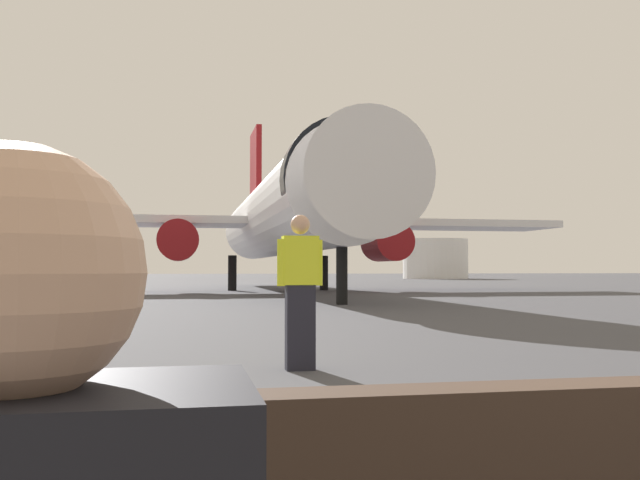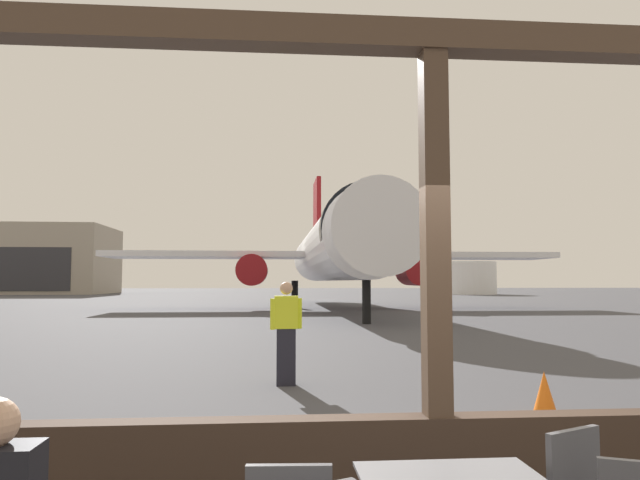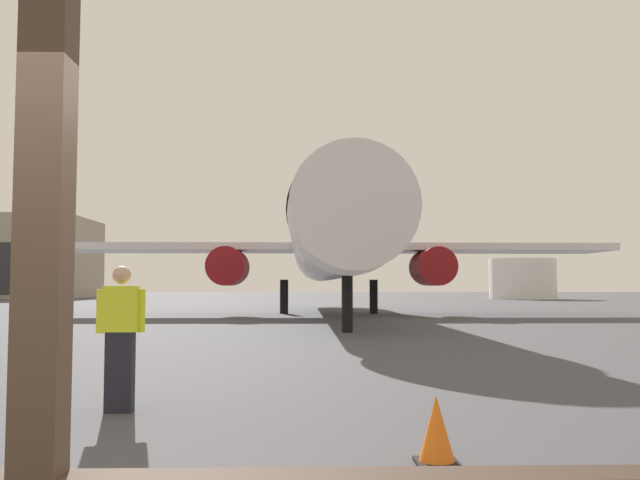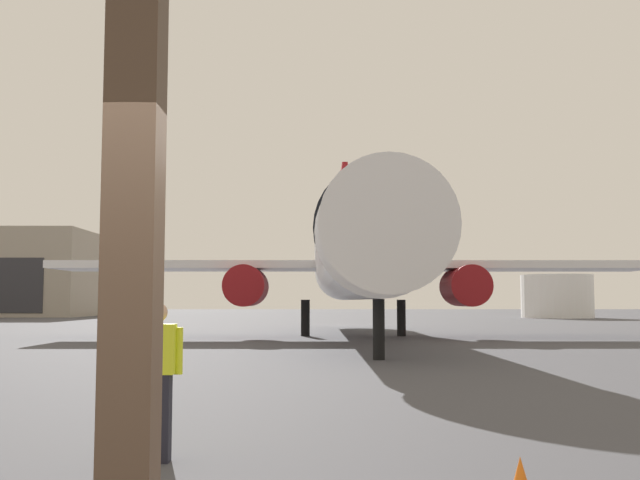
{
  "view_description": "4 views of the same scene",
  "coord_description": "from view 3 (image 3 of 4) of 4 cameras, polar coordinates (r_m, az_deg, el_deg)",
  "views": [
    {
      "loc": [
        -2.36,
        -2.44,
        1.13
      ],
      "look_at": [
        1.95,
        19.47,
        2.04
      ],
      "focal_mm": 39.53,
      "sensor_mm": 36.0,
      "label": 1
    },
    {
      "loc": [
        -1.29,
        -4.48,
        1.74
      ],
      "look_at": [
        0.27,
        14.48,
        3.12
      ],
      "focal_mm": 32.32,
      "sensor_mm": 36.0,
      "label": 2
    },
    {
      "loc": [
        1.11,
        -3.0,
        1.51
      ],
      "look_at": [
        1.75,
        20.49,
        3.06
      ],
      "focal_mm": 38.62,
      "sensor_mm": 36.0,
      "label": 3
    },
    {
      "loc": [
        0.7,
        -2.79,
        1.76
      ],
      "look_at": [
        0.83,
        17.87,
        3.48
      ],
      "focal_mm": 41.03,
      "sensor_mm": 36.0,
      "label": 4
    }
  ],
  "objects": [
    {
      "name": "ground_plane",
      "position": [
        43.04,
        -3.05,
        -5.78
      ],
      "size": [
        220.0,
        220.0,
        0.0
      ],
      "primitive_type": "plane",
      "color": "#424247"
    },
    {
      "name": "window_frame",
      "position": [
        3.2,
        -22.05,
        -6.7
      ],
      "size": [
        7.88,
        0.24,
        3.85
      ],
      "color": "#38281E",
      "rests_on": "ground"
    },
    {
      "name": "airplane",
      "position": [
        34.67,
        0.89,
        -0.1
      ],
      "size": [
        28.82,
        32.3,
        10.67
      ],
      "color": "silver",
      "rests_on": "ground"
    },
    {
      "name": "ground_crew_worker",
      "position": [
        8.66,
        -16.2,
        -7.64
      ],
      "size": [
        0.54,
        0.25,
        1.74
      ],
      "color": "black",
      "rests_on": "ground"
    },
    {
      "name": "traffic_cone",
      "position": [
        6.11,
        9.63,
        -15.39
      ],
      "size": [
        0.36,
        0.36,
        0.58
      ],
      "color": "orange",
      "rests_on": "ground"
    },
    {
      "name": "distant_hangar",
      "position": [
        91.99,
        -24.4,
        -1.37
      ],
      "size": [
        19.03,
        14.99,
        9.68
      ],
      "color": "#9E9384",
      "rests_on": "ground"
    },
    {
      "name": "fuel_storage_tank",
      "position": [
        79.74,
        16.43,
        -3.11
      ],
      "size": [
        7.28,
        7.28,
        4.44
      ],
      "primitive_type": "cylinder",
      "color": "white",
      "rests_on": "ground"
    }
  ]
}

